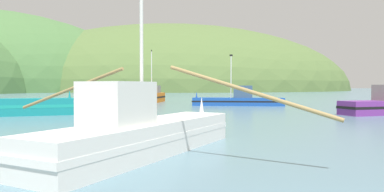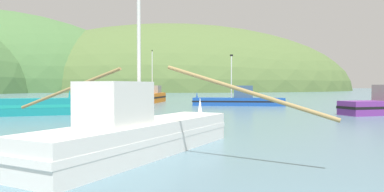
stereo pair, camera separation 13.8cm
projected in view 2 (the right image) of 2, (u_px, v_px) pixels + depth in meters
The scene contains 4 objects.
hill_far_center at pixel (179, 90), 195.32m from camera, with size 189.38×151.51×68.03m, color #516B38.
fishing_boat_white at pixel (140, 133), 11.75m from camera, with size 8.85×8.63×7.15m.
fishing_boat_blue at pixel (239, 100), 41.17m from camera, with size 10.38×5.84×5.94m.
fishing_boat_orange at pixel (152, 97), 48.93m from camera, with size 5.65×9.43×7.24m.
Camera 2 is at (-4.20, -2.35, 2.28)m, focal length 33.36 mm.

